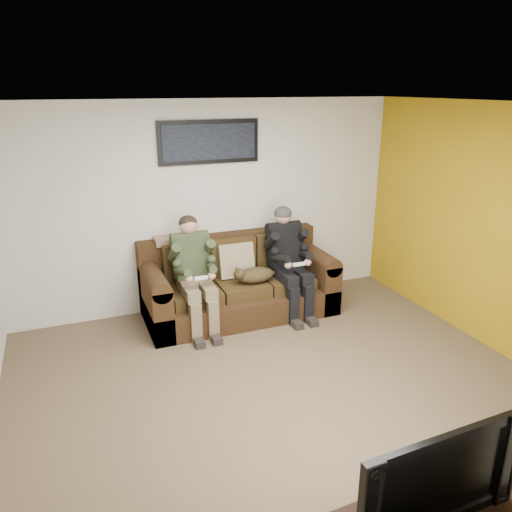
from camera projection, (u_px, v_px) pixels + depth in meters
name	position (u px, v px, depth m)	size (l,w,h in m)	color
floor	(282.00, 392.00, 4.71)	(5.00, 5.00, 0.00)	brown
ceiling	(288.00, 105.00, 3.86)	(5.00, 5.00, 0.00)	silver
wall_back	(210.00, 207.00, 6.26)	(5.00, 5.00, 0.00)	beige
wall_front	(490.00, 415.00, 2.31)	(5.00, 5.00, 0.00)	beige
wall_right	(504.00, 232.00, 5.16)	(4.50, 4.50, 0.00)	beige
accent_wall_right	(503.00, 233.00, 5.16)	(4.50, 4.50, 0.00)	#A57F10
sofa	(237.00, 285.00, 6.28)	(2.33, 1.01, 0.95)	#331E0F
throw_pillow	(236.00, 260.00, 6.21)	(0.45, 0.13, 0.42)	#938260
throw_blanket	(174.00, 240.00, 6.09)	(0.48, 0.23, 0.08)	tan
person_left	(194.00, 267.00, 5.77)	(0.51, 0.87, 1.32)	#736248
person_right	(288.00, 254.00, 6.19)	(0.51, 0.86, 1.33)	black
cat	(254.00, 275.00, 6.04)	(0.66, 0.26, 0.24)	#4A3B1D
framed_poster	(209.00, 142.00, 5.98)	(1.25, 0.05, 0.52)	black
television	(428.00, 469.00, 2.75)	(1.06, 0.14, 0.61)	black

